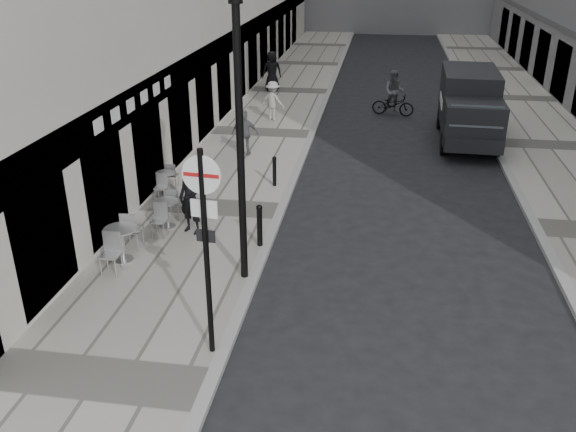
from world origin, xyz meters
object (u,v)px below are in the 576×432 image
at_px(cyclist, 393,98).
at_px(walking_man, 191,199).
at_px(sign_post, 205,228).
at_px(lamppost, 240,128).
at_px(panel_van, 470,103).

bearing_deg(cyclist, walking_man, -102.18).
distance_m(walking_man, sign_post, 5.46).
height_order(lamppost, panel_van, lamppost).
xyz_separation_m(walking_man, lamppost, (1.85, -2.07, 2.55)).
relative_size(walking_man, cyclist, 0.95).
distance_m(lamppost, panel_van, 13.58).
bearing_deg(sign_post, cyclist, 84.89).
relative_size(walking_man, lamppost, 0.30).
height_order(sign_post, lamppost, lamppost).
distance_m(lamppost, cyclist, 15.90).
height_order(walking_man, lamppost, lamppost).
height_order(sign_post, panel_van, sign_post).
distance_m(walking_man, cyclist, 14.21).
bearing_deg(cyclist, sign_post, -91.13).
bearing_deg(walking_man, cyclist, 90.61).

